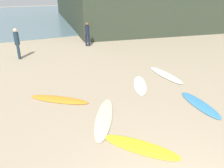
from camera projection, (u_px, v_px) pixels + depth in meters
ocean_water at (9, 16)px, 33.84m from camera, size 120.00×40.00×0.08m
surfboard_0 at (140, 147)px, 5.58m from camera, size 1.64×1.95×0.07m
surfboard_1 at (104, 118)px, 6.85m from camera, size 1.74×2.39×0.08m
surfboard_2 at (200, 104)px, 7.66m from camera, size 0.92×2.10×0.06m
surfboard_3 at (140, 85)px, 9.23m from camera, size 1.51×2.06×0.06m
surfboard_4 at (166, 75)px, 10.29m from camera, size 0.74×2.46×0.09m
surfboard_5 at (59, 99)px, 8.00m from camera, size 2.01×1.89×0.07m
beachgoer_near at (87, 33)px, 15.45m from camera, size 0.38×0.38×1.64m
beachgoer_mid at (17, 42)px, 12.49m from camera, size 0.28×0.34×1.74m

